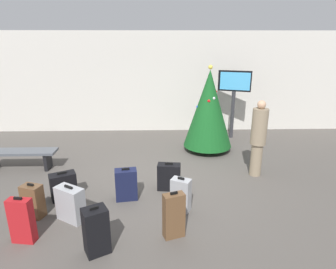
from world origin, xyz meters
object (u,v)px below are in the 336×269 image
object	(u,v)px
suitcase_0	(96,231)
suitcase_7	(33,201)
suitcase_2	(22,221)
suitcase_4	(126,184)
traveller_0	(258,137)
suitcase_1	(181,195)
waiting_bench	(20,155)
holiday_tree	(209,109)
flight_info_kiosk	(234,91)
suitcase_6	(169,177)
suitcase_3	(63,186)
suitcase_5	(174,215)
suitcase_8	(70,204)

from	to	relation	value
suitcase_0	suitcase_7	bearing A→B (deg)	143.97
suitcase_2	suitcase_4	world-z (taller)	suitcase_2
traveller_0	suitcase_1	bearing A→B (deg)	-142.07
suitcase_1	suitcase_2	xyz separation A→B (m)	(-2.50, -0.81, 0.06)
suitcase_1	suitcase_7	distance (m)	2.62
waiting_bench	suitcase_1	bearing A→B (deg)	-26.83
holiday_tree	flight_info_kiosk	distance (m)	1.51
suitcase_2	suitcase_6	xyz separation A→B (m)	(2.31, 1.61, -0.09)
suitcase_3	suitcase_7	size ratio (longest dim) A/B	0.87
traveller_0	suitcase_5	distance (m)	3.02
suitcase_3	traveller_0	bearing A→B (deg)	12.83
suitcase_0	suitcase_4	bearing A→B (deg)	79.89
holiday_tree	suitcase_6	xyz separation A→B (m)	(-1.16, -2.26, -0.93)
waiting_bench	suitcase_0	bearing A→B (deg)	-50.62
holiday_tree	suitcase_7	world-z (taller)	holiday_tree
suitcase_6	holiday_tree	bearing A→B (deg)	62.77
suitcase_0	suitcase_4	distance (m)	1.53
flight_info_kiosk	suitcase_4	bearing A→B (deg)	-128.26
traveller_0	suitcase_5	size ratio (longest dim) A/B	2.22
holiday_tree	flight_info_kiosk	world-z (taller)	holiday_tree
suitcase_4	suitcase_8	world-z (taller)	suitcase_4
traveller_0	suitcase_0	xyz separation A→B (m)	(-3.15, -2.52, -0.57)
suitcase_0	suitcase_1	size ratio (longest dim) A/B	1.15
suitcase_8	traveller_0	bearing A→B (deg)	24.16
flight_info_kiosk	traveller_0	bearing A→B (deg)	-91.78
traveller_0	suitcase_3	size ratio (longest dim) A/B	3.13
suitcase_0	suitcase_7	size ratio (longest dim) A/B	1.17
flight_info_kiosk	suitcase_5	bearing A→B (deg)	-112.92
suitcase_5	suitcase_6	size ratio (longest dim) A/B	1.32
flight_info_kiosk	waiting_bench	world-z (taller)	flight_info_kiosk
suitcase_0	suitcase_2	xyz separation A→B (m)	(-1.19, 0.27, 0.01)
suitcase_2	suitcase_6	world-z (taller)	suitcase_2
flight_info_kiosk	suitcase_6	bearing A→B (deg)	-122.02
flight_info_kiosk	traveller_0	distance (m)	2.82
suitcase_2	suitcase_3	distance (m)	1.33
traveller_0	suitcase_6	bearing A→B (deg)	-162.66
suitcase_4	suitcase_6	size ratio (longest dim) A/B	1.10
flight_info_kiosk	waiting_bench	bearing A→B (deg)	-158.13
suitcase_2	suitcase_6	distance (m)	2.81
waiting_bench	flight_info_kiosk	bearing A→B (deg)	21.87
suitcase_1	suitcase_4	distance (m)	1.13
traveller_0	suitcase_1	distance (m)	2.41
suitcase_2	suitcase_3	world-z (taller)	suitcase_2
holiday_tree	suitcase_3	distance (m)	4.25
flight_info_kiosk	suitcase_3	xyz separation A→B (m)	(-4.21, -3.69, -1.26)
suitcase_8	suitcase_7	bearing A→B (deg)	170.01
suitcase_7	suitcase_8	world-z (taller)	suitcase_8
suitcase_5	suitcase_4	bearing A→B (deg)	126.65
flight_info_kiosk	suitcase_7	size ratio (longest dim) A/B	3.30
flight_info_kiosk	suitcase_5	size ratio (longest dim) A/B	2.69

